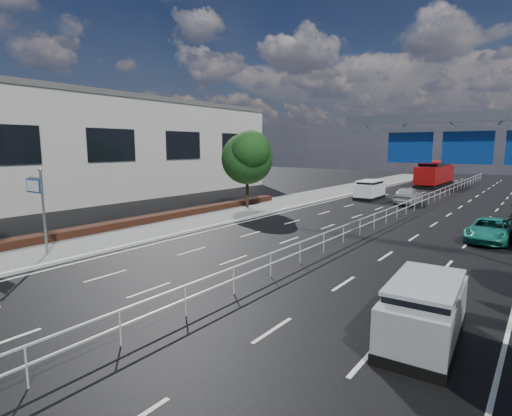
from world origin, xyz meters
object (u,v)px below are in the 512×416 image
Objects in this scene: white_minivan at (370,190)px; silver_minivan at (424,311)px; overhead_gantry at (487,140)px; parked_car_teal at (490,230)px; near_car_dark at (437,179)px; near_car_silver at (408,195)px; toilet_sign at (38,197)px; red_bus at (435,173)px.

white_minivan is 31.27m from silver_minivan.
overhead_gantry is 9.35m from silver_minivan.
overhead_gantry is 8.27m from parked_car_teal.
silver_minivan is at bearing -68.09° from white_minivan.
white_minivan reaches higher than near_car_dark.
white_minivan is 1.04× the size of silver_minivan.
white_minivan is at bearing -20.14° from near_car_silver.
toilet_sign is 31.21m from white_minivan.
near_car_dark is 1.12× the size of silver_minivan.
near_car_dark is 50.87m from silver_minivan.
overhead_gantry is at bearing 84.55° from silver_minivan.
toilet_sign is 30.96m from near_car_silver.
near_car_dark is at bearing -87.48° from near_car_silver.
near_car_silver is 0.98× the size of near_car_dark.
parked_car_teal is (8.18, -12.79, -0.16)m from near_car_silver.
near_car_dark reaches higher than parked_car_teal.
near_car_silver reaches higher than near_car_dark.
white_minivan is 0.95× the size of near_car_silver.
red_bus is (2.07, 18.87, 0.81)m from white_minivan.
overhead_gantry reaches higher than white_minivan.
toilet_sign is at bearing 86.96° from near_car_dark.
overhead_gantry is at bearing -74.54° from red_bus.
near_car_dark is (7.05, 51.79, -2.15)m from toilet_sign.
red_bus is 2.38× the size of near_car_silver.
silver_minivan is at bearing -91.71° from overhead_gantry.
near_car_dark is 1.04× the size of parked_car_teal.
near_car_silver is 28.65m from silver_minivan.
toilet_sign reaches higher than near_car_silver.
near_car_silver is 22.45m from near_car_dark.
near_car_dark is (-0.13, 2.20, -0.96)m from red_bus.
overhead_gantry is at bearing -85.68° from parked_car_teal.
parked_car_teal is at bearing -50.07° from white_minivan.
silver_minivan is at bearing -77.25° from red_bus.
red_bus is at bearing 109.56° from parked_car_teal.
overhead_gantry is 2.27× the size of white_minivan.
near_car_silver is 15.18m from parked_car_teal.
red_bus is 2.63× the size of silver_minivan.
toilet_sign is 20.52m from overhead_gantry.
toilet_sign reaches higher than silver_minivan.
white_minivan is (5.11, 30.73, -1.99)m from toilet_sign.
white_minivan is at bearing 109.51° from silver_minivan.
red_bus reaches higher than silver_minivan.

